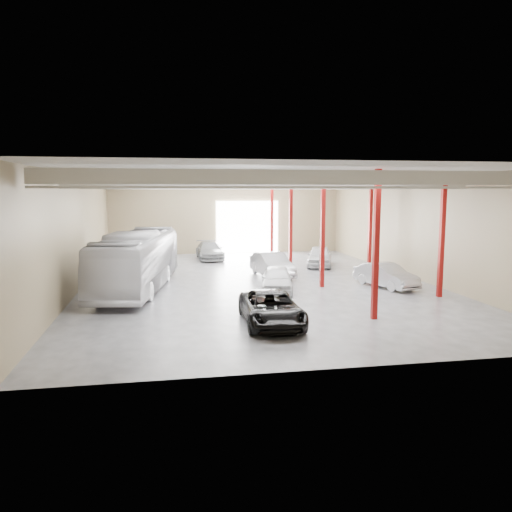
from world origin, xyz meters
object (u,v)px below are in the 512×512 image
object	(u,v)px
black_sedan	(271,308)
car_right_far	(320,256)
coach_bus	(138,261)
car_right_near	(386,275)
car_row_b	(272,265)
car_row_a	(277,279)
car_row_c	(210,251)

from	to	relation	value
black_sedan	car_right_far	world-z (taller)	car_right_far
coach_bus	car_right_near	xyz separation A→B (m)	(15.21, -2.10, -1.03)
coach_bus	black_sedan	world-z (taller)	coach_bus
car_row_b	black_sedan	bearing A→B (deg)	-109.65
black_sedan	coach_bus	bearing A→B (deg)	125.79
coach_bus	car_right_near	world-z (taller)	coach_bus
car_row_a	car_row_c	world-z (taller)	car_row_a
coach_bus	car_right_far	size ratio (longest dim) A/B	2.71
coach_bus	car_right_far	world-z (taller)	coach_bus
car_row_a	car_row_b	distance (m)	5.27
car_row_b	car_right_far	world-z (taller)	car_row_b
black_sedan	car_row_b	distance (m)	12.62
coach_bus	car_right_near	distance (m)	15.39
car_right_near	car_row_b	bearing A→B (deg)	123.24
car_right_near	car_right_far	distance (m)	9.26
car_row_b	car_right_near	distance (m)	7.98
car_row_b	car_right_far	xyz separation A→B (m)	(4.76, 4.12, -0.04)
coach_bus	car_row_c	xyz separation A→B (m)	(5.50, 12.73, -1.03)
coach_bus	black_sedan	xyz separation A→B (m)	(6.32, -9.40, -1.03)
black_sedan	car_row_a	bearing A→B (deg)	77.18
car_row_b	car_right_far	size ratio (longest dim) A/B	1.09
car_row_b	car_row_c	xyz separation A→B (m)	(-3.52, 9.80, -0.09)
car_row_a	car_right_near	bearing A→B (deg)	13.54
car_row_c	car_right_near	world-z (taller)	car_row_c
black_sedan	car_row_a	distance (m)	7.37
coach_bus	black_sedan	size ratio (longest dim) A/B	2.37
coach_bus	car_right_far	distance (m)	15.51
car_row_b	car_right_far	bearing A→B (deg)	33.54
car_row_b	car_row_c	size ratio (longest dim) A/B	0.99
black_sedan	car_row_b	world-z (taller)	car_row_b
coach_bus	car_row_b	distance (m)	9.53
car_row_b	car_row_c	bearing A→B (deg)	102.42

